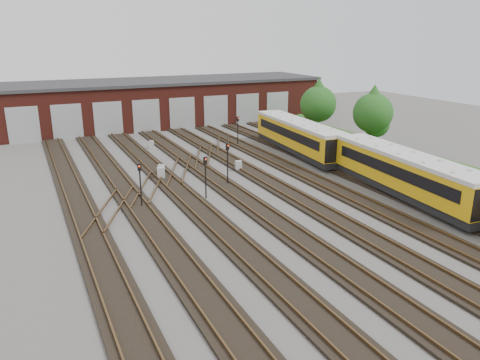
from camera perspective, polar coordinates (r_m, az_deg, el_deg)
name	(u,v)px	position (r m, az deg, el deg)	size (l,w,h in m)	color
ground	(292,213)	(34.63, 6.39, -4.06)	(120.00, 120.00, 0.00)	#4D4A48
track_network	(286,210)	(34.97, 5.66, -3.63)	(30.40, 70.00, 0.33)	black
maintenance_shed	(149,102)	(70.10, -11.02, 9.29)	(51.00, 12.50, 6.35)	#561D15
grass_verge	(394,156)	(53.46, 18.29, 2.84)	(8.00, 55.00, 0.05)	#214617
metro_train	(405,173)	(39.48, 19.50, 0.81)	(4.17, 48.18, 3.31)	black
signal_mast_0	(140,180)	(35.62, -12.08, 0.02)	(0.31, 0.29, 3.45)	black
signal_mast_1	(206,172)	(37.00, -4.23, 0.97)	(0.28, 0.27, 3.41)	black
signal_mast_2	(238,127)	(55.31, -0.27, 6.48)	(0.31, 0.29, 3.42)	black
signal_mast_3	(228,159)	(40.16, -1.52, 2.58)	(0.31, 0.29, 3.71)	black
relay_cabinet_0	(161,173)	(42.90, -9.60, 0.80)	(0.67, 0.56, 1.11)	#A6A9AC
relay_cabinet_1	(152,145)	(55.01, -10.74, 4.26)	(0.53, 0.45, 0.89)	#A6A9AC
relay_cabinet_2	(161,170)	(44.06, -9.57, 1.18)	(0.61, 0.51, 1.01)	#A6A9AC
relay_cabinet_3	(238,166)	(45.00, -0.19, 1.74)	(0.59, 0.49, 0.99)	#A6A9AC
relay_cabinet_4	(369,167)	(46.28, 15.42, 1.52)	(0.56, 0.47, 0.94)	#A6A9AC
tree_0	(318,100)	(60.09, 9.54, 9.62)	(4.51, 4.51, 7.47)	#2D2314
tree_1	(316,105)	(66.20, 9.25, 9.02)	(3.11, 3.11, 5.15)	#2D2314
tree_2	(373,108)	(54.84, 15.93, 8.42)	(4.44, 4.44, 7.36)	#2D2314
tree_3	(377,121)	(55.87, 16.33, 6.92)	(2.99, 2.99, 4.95)	#2D2314
bush_0	(392,150)	(53.24, 18.02, 3.44)	(1.19, 1.19, 1.19)	#154614
bush_1	(362,143)	(55.98, 14.61, 4.44)	(1.30, 1.30, 1.30)	#154614
bush_2	(300,118)	(70.72, 7.31, 7.55)	(1.57, 1.57, 1.57)	#154614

